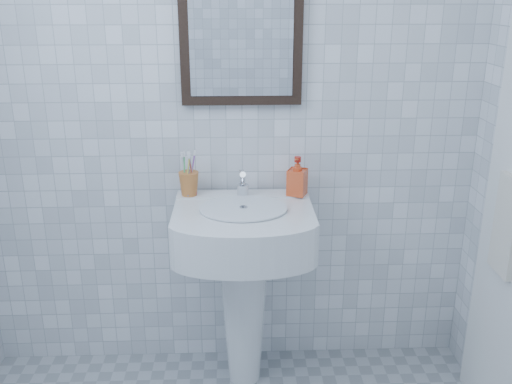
{
  "coord_description": "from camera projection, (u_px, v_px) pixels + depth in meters",
  "views": [
    {
      "loc": [
        0.04,
        -1.2,
        1.69
      ],
      "look_at": [
        0.12,
        0.86,
        0.96
      ],
      "focal_mm": 40.0,
      "sensor_mm": 36.0,
      "label": 1
    }
  ],
  "objects": [
    {
      "name": "faucet",
      "position": [
        243.0,
        185.0,
        2.42
      ],
      "size": [
        0.05,
        0.11,
        0.12
      ],
      "color": "silver",
      "rests_on": "washbasin"
    },
    {
      "name": "wall_mirror",
      "position": [
        241.0,
        28.0,
        2.29
      ],
      "size": [
        0.5,
        0.04,
        0.62
      ],
      "color": "black",
      "rests_on": "wall_back"
    },
    {
      "name": "wall_back",
      "position": [
        226.0,
        101.0,
        2.41
      ],
      "size": [
        2.2,
        0.02,
        2.5
      ],
      "primitive_type": "cube",
      "color": "white",
      "rests_on": "ground"
    },
    {
      "name": "toothbrush_cup",
      "position": [
        189.0,
        184.0,
        2.43
      ],
      "size": [
        0.1,
        0.1,
        0.1
      ],
      "primitive_type": null,
      "rotation": [
        0.0,
        0.0,
        -0.16
      ],
      "color": "#C06C2F",
      "rests_on": "washbasin"
    },
    {
      "name": "soap_dispenser",
      "position": [
        297.0,
        176.0,
        2.42
      ],
      "size": [
        0.1,
        0.1,
        0.17
      ],
      "primitive_type": "imported",
      "rotation": [
        0.0,
        0.0,
        -0.4
      ],
      "color": "red",
      "rests_on": "washbasin"
    },
    {
      "name": "hand_towel",
      "position": [
        507.0,
        226.0,
        2.11
      ],
      "size": [
        0.03,
        0.16,
        0.38
      ],
      "primitive_type": "cube",
      "color": "silver",
      "rests_on": "towel_ring"
    },
    {
      "name": "washbasin",
      "position": [
        244.0,
        265.0,
        2.43
      ],
      "size": [
        0.57,
        0.41,
        0.87
      ],
      "color": "white",
      "rests_on": "ground"
    }
  ]
}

